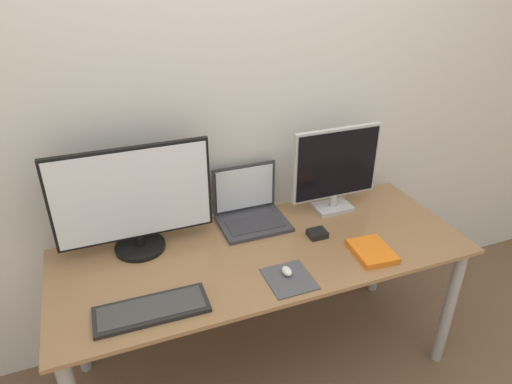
{
  "coord_description": "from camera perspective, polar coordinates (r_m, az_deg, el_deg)",
  "views": [
    {
      "loc": [
        -0.62,
        -1.17,
        1.87
      ],
      "look_at": [
        0.01,
        0.47,
        0.93
      ],
      "focal_mm": 32.0,
      "sensor_mm": 36.0,
      "label": 1
    }
  ],
  "objects": [
    {
      "name": "mouse",
      "position": [
        1.87,
        3.89,
        -9.85
      ],
      "size": [
        0.04,
        0.06,
        0.03
      ],
      "color": "silver",
      "rests_on": "mousepad"
    },
    {
      "name": "power_brick",
      "position": [
        2.11,
        7.67,
        -5.18
      ],
      "size": [
        0.08,
        0.07,
        0.03
      ],
      "color": "black",
      "rests_on": "desk"
    },
    {
      "name": "wall_back",
      "position": [
        2.12,
        -3.08,
        11.19
      ],
      "size": [
        7.0,
        0.05,
        2.5
      ],
      "color": "silver",
      "rests_on": "ground_plane"
    },
    {
      "name": "keyboard",
      "position": [
        1.75,
        -12.91,
        -14.12
      ],
      "size": [
        0.42,
        0.16,
        0.02
      ],
      "color": "black",
      "rests_on": "desk"
    },
    {
      "name": "monitor_right",
      "position": [
        2.24,
        9.95,
        2.95
      ],
      "size": [
        0.45,
        0.13,
        0.43
      ],
      "color": "#B2B2B7",
      "rests_on": "desk"
    },
    {
      "name": "laptop",
      "position": [
        2.19,
        -0.78,
        -2.08
      ],
      "size": [
        0.32,
        0.26,
        0.26
      ],
      "color": "#333338",
      "rests_on": "desk"
    },
    {
      "name": "desk",
      "position": [
        2.08,
        1.03,
        -9.58
      ],
      "size": [
        1.81,
        0.7,
        0.7
      ],
      "color": "olive",
      "rests_on": "ground_plane"
    },
    {
      "name": "mousepad",
      "position": [
        1.86,
        4.18,
        -10.77
      ],
      "size": [
        0.18,
        0.2,
        0.0
      ],
      "color": "#47474C",
      "rests_on": "desk"
    },
    {
      "name": "book",
      "position": [
        2.05,
        14.3,
        -7.19
      ],
      "size": [
        0.17,
        0.21,
        0.03
      ],
      "color": "orange",
      "rests_on": "desk"
    },
    {
      "name": "monitor_left",
      "position": [
        1.96,
        -15.05,
        -1.02
      ],
      "size": [
        0.66,
        0.22,
        0.48
      ],
      "color": "black",
      "rests_on": "desk"
    }
  ]
}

